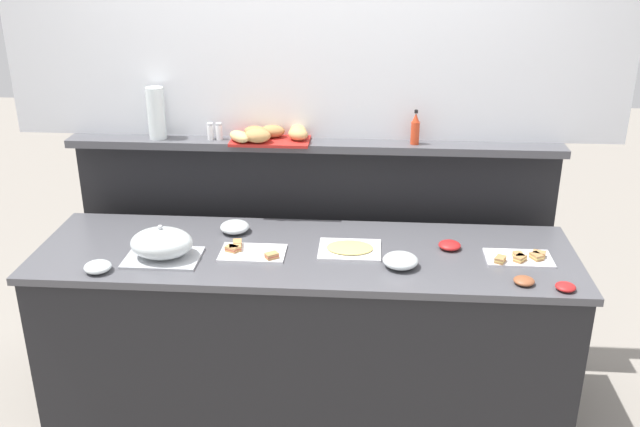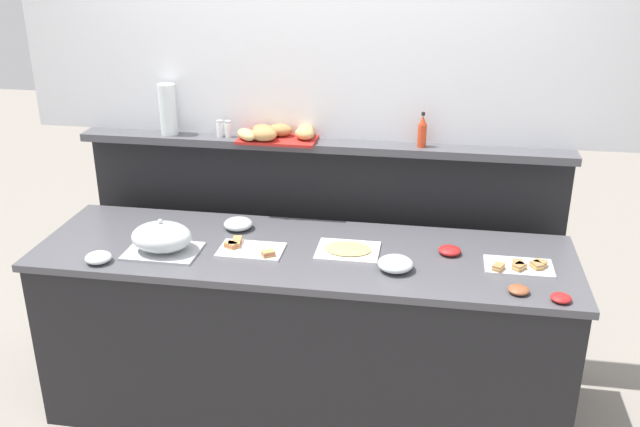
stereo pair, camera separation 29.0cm
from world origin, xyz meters
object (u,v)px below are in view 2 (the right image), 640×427
object	(u,v)px
cold_cuts_platter	(348,250)
glass_bowl_medium	(238,224)
serving_cloche	(162,238)
water_carafe	(168,109)
hot_sauce_bottle	(422,132)
glass_bowl_small	(395,264)
sandwich_platter_front	(249,249)
bread_basket	(277,134)
glass_bowl_large	(98,258)
condiment_bowl_teal	(561,298)
sandwich_platter_side	(520,266)
condiment_bowl_cream	(519,290)
salt_shaker	(220,129)
pepper_shaker	(228,129)
condiment_bowl_dark	(450,250)

from	to	relation	value
cold_cuts_platter	glass_bowl_medium	world-z (taller)	glass_bowl_medium
cold_cuts_platter	serving_cloche	distance (m)	0.87
water_carafe	hot_sauce_bottle	bearing A→B (deg)	-0.35
glass_bowl_small	water_carafe	size ratio (longest dim) A/B	0.60
sandwich_platter_front	bread_basket	xyz separation A→B (m)	(0.03, 0.50, 0.42)
glass_bowl_large	condiment_bowl_teal	xyz separation A→B (m)	(2.02, -0.02, -0.01)
glass_bowl_small	water_carafe	world-z (taller)	water_carafe
sandwich_platter_side	bread_basket	world-z (taller)	bread_basket
condiment_bowl_cream	glass_bowl_small	bearing A→B (deg)	166.56
condiment_bowl_cream	condiment_bowl_teal	size ratio (longest dim) A/B	1.04
serving_cloche	condiment_bowl_teal	size ratio (longest dim) A/B	3.97
water_carafe	sandwich_platter_side	bearing A→B (deg)	-15.59
serving_cloche	salt_shaker	size ratio (longest dim) A/B	3.91
condiment_bowl_teal	water_carafe	world-z (taller)	water_carafe
sandwich_platter_front	glass_bowl_large	bearing A→B (deg)	-160.33
glass_bowl_small	hot_sauce_bottle	bearing A→B (deg)	82.96
sandwich_platter_front	water_carafe	xyz separation A→B (m)	(-0.55, 0.52, 0.52)
water_carafe	sandwich_platter_front	bearing A→B (deg)	-43.50
pepper_shaker	glass_bowl_large	bearing A→B (deg)	-118.49
glass_bowl_medium	condiment_bowl_dark	xyz separation A→B (m)	(1.05, -0.12, -0.01)
sandwich_platter_side	glass_bowl_large	distance (m)	1.90
cold_cuts_platter	pepper_shaker	xyz separation A→B (m)	(-0.69, 0.46, 0.43)
condiment_bowl_teal	pepper_shaker	bearing A→B (deg)	154.27
condiment_bowl_teal	bread_basket	world-z (taller)	bread_basket
condiment_bowl_cream	water_carafe	distance (m)	1.98
sandwich_platter_front	serving_cloche	size ratio (longest dim) A/B	0.89
condiment_bowl_dark	glass_bowl_large	bearing A→B (deg)	-167.45
sandwich_platter_side	pepper_shaker	size ratio (longest dim) A/B	3.47
serving_cloche	condiment_bowl_cream	distance (m)	1.61
cold_cuts_platter	hot_sauce_bottle	xyz separation A→B (m)	(0.31, 0.45, 0.46)
hot_sauce_bottle	salt_shaker	xyz separation A→B (m)	(-1.04, 0.01, -0.03)
sandwich_platter_side	bread_basket	size ratio (longest dim) A/B	0.69
glass_bowl_small	pepper_shaker	distance (m)	1.18
cold_cuts_platter	serving_cloche	bearing A→B (deg)	-169.98
sandwich_platter_front	bread_basket	size ratio (longest dim) A/B	0.69
cold_cuts_platter	glass_bowl_large	world-z (taller)	glass_bowl_large
glass_bowl_large	condiment_bowl_dark	xyz separation A→B (m)	(1.57, 0.35, -0.00)
sandwich_platter_front	glass_bowl_large	distance (m)	0.68
sandwich_platter_side	hot_sauce_bottle	size ratio (longest dim) A/B	1.71
cold_cuts_platter	glass_bowl_small	distance (m)	0.28
condiment_bowl_cream	bread_basket	world-z (taller)	bread_basket
sandwich_platter_front	glass_bowl_medium	xyz separation A→B (m)	(-0.12, 0.24, 0.02)
serving_cloche	glass_bowl_large	world-z (taller)	serving_cloche
pepper_shaker	bread_basket	world-z (taller)	pepper_shaker
condiment_bowl_cream	salt_shaker	distance (m)	1.71
serving_cloche	hot_sauce_bottle	distance (m)	1.36
glass_bowl_large	condiment_bowl_cream	xyz separation A→B (m)	(1.86, 0.02, -0.01)
sandwich_platter_side	condiment_bowl_teal	bearing A→B (deg)	-63.62
hot_sauce_bottle	bread_basket	xyz separation A→B (m)	(-0.73, -0.01, -0.04)
bread_basket	condiment_bowl_teal	bearing A→B (deg)	-29.29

